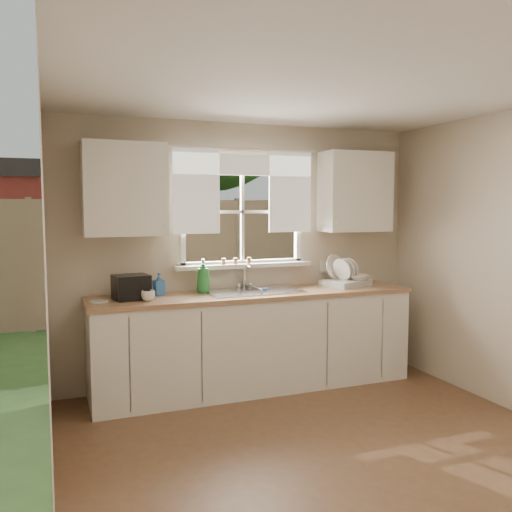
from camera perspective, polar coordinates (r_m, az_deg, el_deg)
name	(u,v)px	position (r m, az deg, el deg)	size (l,w,h in m)	color
ground	(347,467)	(3.86, 9.57, -21.04)	(4.00, 4.00, 0.00)	brown
room_walls	(356,282)	(3.44, 10.44, -2.68)	(3.62, 4.02, 2.50)	beige
ceiling	(353,77)	(3.55, 10.22, 18.08)	(3.60, 4.00, 0.02)	silver
window	(243,229)	(5.28, -1.38, 2.88)	(1.38, 0.16, 1.06)	white
curtains	(245,182)	(5.23, -1.20, 7.76)	(1.50, 0.03, 0.81)	white
base_cabinets	(255,342)	(5.14, -0.12, -9.06)	(3.00, 0.62, 0.87)	white
countertop	(255,294)	(5.04, -0.12, -4.05)	(3.04, 0.65, 0.04)	#A67953
upper_cabinet_left	(124,189)	(4.83, -13.69, 6.82)	(0.70, 0.33, 0.80)	white
upper_cabinet_right	(355,192)	(5.62, 10.40, 6.65)	(0.70, 0.33, 0.80)	white
wall_outlet	(323,267)	(5.66, 7.09, -1.12)	(0.08, 0.01, 0.12)	beige
sill_jars	(236,261)	(5.21, -2.11, -0.53)	(0.30, 0.04, 0.06)	brown
backyard	(164,121)	(11.75, -9.67, 13.80)	(20.00, 10.00, 6.13)	#335421
sink	(254,299)	(5.08, -0.25, -4.57)	(0.88, 0.52, 0.40)	#B7B7BC
dish_rack	(345,279)	(5.51, 9.33, -2.42)	(0.53, 0.47, 0.31)	silver
bowl	(358,277)	(5.53, 10.72, -2.20)	(0.22, 0.22, 0.05)	white
soap_bottle_a	(203,276)	(4.99, -5.58, -2.10)	(0.12, 0.12, 0.32)	#287C34
soap_bottle_b	(159,284)	(4.94, -10.20, -2.92)	(0.09, 0.09, 0.20)	#316CB8
soap_bottle_c	(145,286)	(4.92, -11.65, -3.08)	(0.14, 0.14, 0.18)	beige
saucer	(99,301)	(4.71, -16.20, -4.61)	(0.16, 0.16, 0.01)	white
cup	(148,296)	(4.66, -11.29, -4.11)	(0.12, 0.12, 0.09)	silver
black_appliance	(131,287)	(4.77, -13.01, -3.20)	(0.29, 0.25, 0.21)	black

